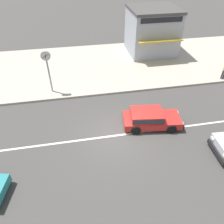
# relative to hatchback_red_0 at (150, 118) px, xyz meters

# --- Properties ---
(ground_plane) EXTENTS (160.00, 160.00, 0.00)m
(ground_plane) POSITION_rel_hatchback_red_0_xyz_m (-2.32, -0.58, -0.59)
(ground_plane) COLOR #423F3D
(lane_centre_stripe) EXTENTS (50.40, 0.14, 0.01)m
(lane_centre_stripe) POSITION_rel_hatchback_red_0_xyz_m (-2.32, -0.58, -0.59)
(lane_centre_stripe) COLOR silver
(lane_centre_stripe) RESTS_ON ground
(kerb_strip) EXTENTS (68.00, 10.00, 0.15)m
(kerb_strip) POSITION_rel_hatchback_red_0_xyz_m (-2.32, 8.99, -0.51)
(kerb_strip) COLOR #ADA393
(kerb_strip) RESTS_ON ground
(hatchback_red_0) EXTENTS (3.93, 2.12, 1.10)m
(hatchback_red_0) POSITION_rel_hatchback_red_0_xyz_m (0.00, 0.00, 0.00)
(hatchback_red_0) COLOR red
(hatchback_red_0) RESTS_ON ground
(street_clock) EXTENTS (0.68, 0.22, 3.32)m
(street_clock) POSITION_rel_hatchback_red_0_xyz_m (-6.32, 5.08, 2.06)
(street_clock) COLOR #9E9EA3
(street_clock) RESTS_ON kerb_strip
(shopfront_corner_warung) EXTENTS (4.66, 5.17, 4.36)m
(shopfront_corner_warung) POSITION_rel_hatchback_red_0_xyz_m (3.68, 11.10, 1.75)
(shopfront_corner_warung) COLOR #999EA8
(shopfront_corner_warung) RESTS_ON kerb_strip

